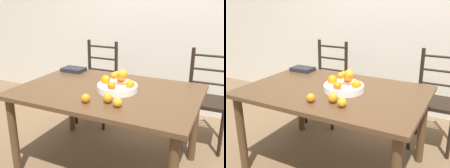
# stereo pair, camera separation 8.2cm
# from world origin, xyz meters

# --- Properties ---
(ground_plane) EXTENTS (12.00, 12.00, 0.00)m
(ground_plane) POSITION_xyz_m (0.00, 0.00, 0.00)
(ground_plane) COLOR brown
(wall_back) EXTENTS (8.00, 0.06, 2.60)m
(wall_back) POSITION_xyz_m (0.00, 1.57, 1.30)
(wall_back) COLOR beige
(wall_back) RESTS_ON ground_plane
(dining_table) EXTENTS (1.54, 1.04, 0.75)m
(dining_table) POSITION_xyz_m (0.00, 0.00, 0.66)
(dining_table) COLOR #4C331E
(dining_table) RESTS_ON ground_plane
(fruit_bowl) EXTENTS (0.34, 0.34, 0.19)m
(fruit_bowl) POSITION_xyz_m (0.09, 0.01, 0.80)
(fruit_bowl) COLOR white
(fruit_bowl) RESTS_ON dining_table
(orange_loose_0) EXTENTS (0.07, 0.07, 0.07)m
(orange_loose_0) POSITION_xyz_m (0.14, -0.26, 0.79)
(orange_loose_0) COLOR orange
(orange_loose_0) RESTS_ON dining_table
(orange_loose_1) EXTENTS (0.07, 0.07, 0.07)m
(orange_loose_1) POSITION_xyz_m (0.24, -0.31, 0.79)
(orange_loose_1) COLOR orange
(orange_loose_1) RESTS_ON dining_table
(orange_loose_2) EXTENTS (0.07, 0.07, 0.07)m
(orange_loose_2) POSITION_xyz_m (-0.01, -0.33, 0.79)
(orange_loose_2) COLOR orange
(orange_loose_2) RESTS_ON dining_table
(chair_left) EXTENTS (0.42, 0.40, 1.00)m
(chair_left) POSITION_xyz_m (-0.55, 0.83, 0.48)
(chair_left) COLOR black
(chair_left) RESTS_ON ground_plane
(chair_right) EXTENTS (0.42, 0.40, 1.00)m
(chair_right) POSITION_xyz_m (0.73, 0.83, 0.48)
(chair_right) COLOR black
(chair_right) RESTS_ON ground_plane
(book_stack) EXTENTS (0.23, 0.16, 0.04)m
(book_stack) POSITION_xyz_m (-0.59, 0.38, 0.77)
(book_stack) COLOR #232328
(book_stack) RESTS_ON dining_table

